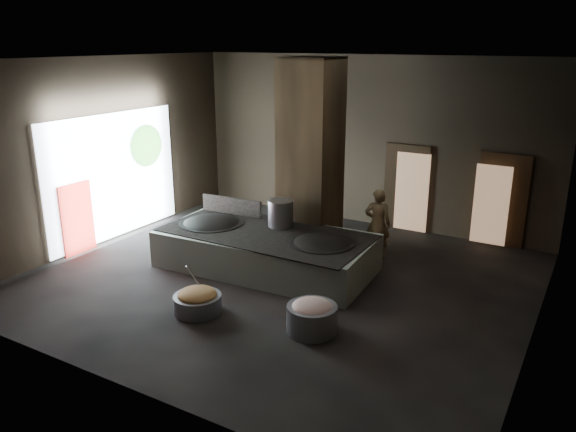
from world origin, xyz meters
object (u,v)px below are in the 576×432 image
Objects in this scene: hearth_platform at (266,251)px; wok_right at (322,246)px; wok_left at (212,226)px; cook at (378,224)px; meat_basin at (312,319)px; veg_basin at (198,303)px; stock_pot at (281,213)px.

wok_right is (1.35, 0.05, 0.35)m from hearth_platform.
wok_left is 3.82m from cook.
cook is 3.90m from meat_basin.
meat_basin is at bearing 10.77° from veg_basin.
veg_basin is (-1.32, -2.48, -0.59)m from wok_right.
cook is 1.85× the size of veg_basin.
meat_basin is (0.86, -2.07, -0.51)m from wok_right.
wok_right is at bearing 112.68° from meat_basin.
wok_left is 0.89× the size of cook.
stock_pot reaches higher than wok_left.
cook reaches higher than wok_right.
cook is (1.88, 1.83, 0.42)m from hearth_platform.
wok_right is 2.30m from meat_basin.
wok_left is 1.65× the size of veg_basin.
wok_left is 2.80m from wok_right.
stock_pot is 0.37× the size of cook.
hearth_platform is 0.91m from stock_pot.
wok_right is at bearing 61.96° from veg_basin.
meat_basin is (3.66, -1.97, -0.51)m from wok_left.
meat_basin is (0.33, -3.84, -0.58)m from cook.
meat_basin is at bearing -49.86° from stock_pot.
wok_left is 4.19m from meat_basin.
wok_left is at bearing 121.82° from veg_basin.
wok_left is at bearing 151.78° from meat_basin.
cook is 4.69m from veg_basin.
cook is (1.83, 1.28, -0.31)m from stock_pot.
hearth_platform is 2.44m from veg_basin.
wok_right is 2.87m from veg_basin.
wok_left is 1.66× the size of meat_basin.
cook is (3.33, 1.88, 0.07)m from wok_left.
stock_pot is 0.69× the size of meat_basin.
cook reaches higher than wok_left.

